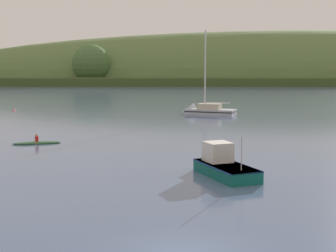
% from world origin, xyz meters
% --- Properties ---
extents(far_shoreline_hill, '(482.78, 105.42, 48.31)m').
position_xyz_m(far_shoreline_hill, '(53.75, 214.72, 0.14)').
color(far_shoreline_hill, '#3C4E24').
rests_on(far_shoreline_hill, ground).
extents(sailboat_near_mooring, '(8.58, 5.47, 13.46)m').
position_xyz_m(sailboat_near_mooring, '(2.41, 54.49, 0.32)').
color(sailboat_near_mooring, '#ADB2BC').
rests_on(sailboat_near_mooring, ground).
extents(fishing_boat_moored, '(4.11, 5.87, 3.49)m').
position_xyz_m(fishing_boat_moored, '(2.29, 13.37, 0.44)').
color(fishing_boat_moored, '#0F564C').
rests_on(fishing_boat_moored, ground).
extents(canoe_with_paddler, '(4.26, 2.09, 1.02)m').
position_xyz_m(canoe_with_paddler, '(-13.30, 25.38, 0.09)').
color(canoe_with_paddler, '#33663D').
rests_on(canoe_with_paddler, ground).
extents(mooring_buoy_foreground, '(0.53, 0.53, 0.61)m').
position_xyz_m(mooring_buoy_foreground, '(-27.64, 59.19, 0.00)').
color(mooring_buoy_foreground, '#E06675').
rests_on(mooring_buoy_foreground, ground).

